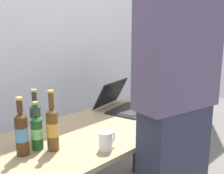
# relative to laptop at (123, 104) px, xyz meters

# --- Properties ---
(desk) EXTENTS (1.56, 0.72, 0.75)m
(desk) POSITION_rel_laptop_xyz_m (-0.36, -0.15, -0.18)
(desk) COLOR #9E8460
(desk) RESTS_ON ground
(laptop) EXTENTS (0.41, 0.43, 0.22)m
(laptop) POSITION_rel_laptop_xyz_m (0.00, 0.00, 0.00)
(laptop) COLOR black
(laptop) RESTS_ON desk
(beer_bottle_dark) EXTENTS (0.06, 0.06, 0.30)m
(beer_bottle_dark) POSITION_rel_laptop_xyz_m (-0.79, -0.05, 0.07)
(beer_bottle_dark) COLOR #333333
(beer_bottle_dark) RESTS_ON desk
(beer_bottle_brown) EXTENTS (0.07, 0.07, 0.30)m
(beer_bottle_brown) POSITION_rel_laptop_xyz_m (-0.93, -0.14, 0.07)
(beer_bottle_brown) COLOR #472B14
(beer_bottle_brown) RESTS_ON desk
(beer_bottle_green) EXTENTS (0.06, 0.06, 0.26)m
(beer_bottle_green) POSITION_rel_laptop_xyz_m (-0.84, -0.13, 0.05)
(beer_bottle_green) COLOR #1E5123
(beer_bottle_green) RESTS_ON desk
(beer_bottle_amber) EXTENTS (0.06, 0.06, 0.33)m
(beer_bottle_amber) POSITION_rel_laptop_xyz_m (-0.79, -0.21, 0.08)
(beer_bottle_amber) COLOR brown
(beer_bottle_amber) RESTS_ON desk
(person_figure) EXTENTS (0.47, 0.31, 1.82)m
(person_figure) POSITION_rel_laptop_xyz_m (-0.35, -0.67, 0.13)
(person_figure) COLOR #2D3347
(person_figure) RESTS_ON ground
(coffee_mug) EXTENTS (0.11, 0.07, 0.10)m
(coffee_mug) POSITION_rel_laptop_xyz_m (-0.59, -0.41, 0.00)
(coffee_mug) COLOR white
(coffee_mug) RESTS_ON desk
(back_wall) EXTENTS (6.00, 0.10, 2.60)m
(back_wall) POSITION_rel_laptop_xyz_m (-0.36, 0.55, 0.50)
(back_wall) COLOR silver
(back_wall) RESTS_ON ground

